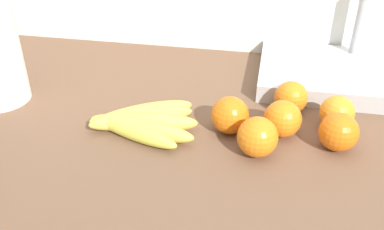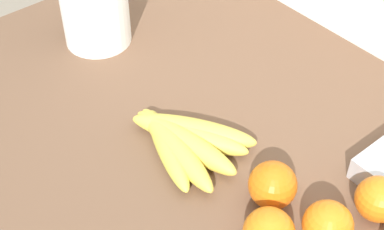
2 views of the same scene
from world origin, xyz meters
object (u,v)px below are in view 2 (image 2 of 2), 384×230
Objects in this scene: banana_bunch at (183,140)px; orange_back_left at (379,199)px; orange_front at (273,185)px; orange_center at (328,225)px.

orange_back_left is at bearing 25.11° from banana_bunch.
orange_front is at bearing -138.93° from orange_back_left.
banana_bunch is 0.30m from orange_back_left.
orange_center is at bearing 8.47° from banana_bunch.
orange_back_left is 0.15m from orange_front.
banana_bunch is at bearing -171.53° from orange_center.
orange_back_left is 0.96× the size of orange_center.
orange_front reaches higher than orange_back_left.
orange_center is 0.09m from orange_front.
orange_front is at bearing 10.94° from banana_bunch.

